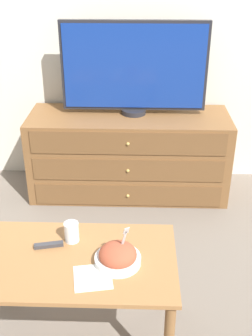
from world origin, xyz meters
The scene contains 9 objects.
ground_plane centered at (0.00, 0.00, 0.00)m, with size 12.00×12.00×0.00m, color #70665B.
wall_back centered at (0.00, 0.03, 1.30)m, with size 12.00×0.05×2.60m.
dresser centered at (-0.06, -0.29, 0.31)m, with size 1.46×0.53×0.62m.
tv centered at (-0.02, -0.24, 0.95)m, with size 1.02×0.18×0.65m.
coffee_table centered at (-0.25, -1.70, 0.42)m, with size 0.88×0.53×0.50m.
takeout_bowl centered at (-0.07, -1.73, 0.53)m, with size 0.20×0.20×0.20m.
drink_cup centered at (-0.28, -1.58, 0.54)m, with size 0.07×0.07×0.10m.
napkin centered at (-0.16, -1.82, 0.50)m, with size 0.18×0.18×0.00m.
remote_control centered at (-0.38, -1.63, 0.50)m, with size 0.13×0.05×0.02m.
Camera 1 is at (0.02, -3.13, 1.71)m, focal length 45.00 mm.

